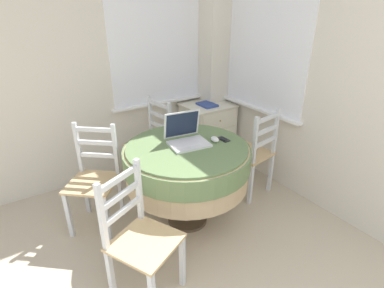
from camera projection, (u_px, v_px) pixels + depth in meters
corner_room_shell at (225, 78)px, 2.43m from camera, size 4.30×5.17×2.55m
round_dining_table at (187, 163)px, 2.53m from camera, size 1.06×1.06×0.76m
laptop at (186, 137)px, 2.50m from camera, size 0.36×0.33×0.25m
computer_mouse at (215, 139)px, 2.53m from camera, size 0.06×0.09×0.05m
cell_phone at (223, 139)px, 2.58m from camera, size 0.06×0.12×0.01m
dining_chair_near_back_window at (152, 144)px, 3.24m from camera, size 0.45×0.45×0.92m
dining_chair_near_right_window at (253, 154)px, 3.02m from camera, size 0.45×0.45×0.92m
dining_chair_camera_near at (140, 239)px, 1.92m from camera, size 0.52×0.52×0.92m
dining_chair_left_flank at (95, 180)px, 2.58m from camera, size 0.55×0.55×0.92m
corner_cabinet at (207, 132)px, 3.78m from camera, size 0.57×0.51×0.72m
book_on_cabinet at (207, 105)px, 3.57m from camera, size 0.17×0.24×0.02m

